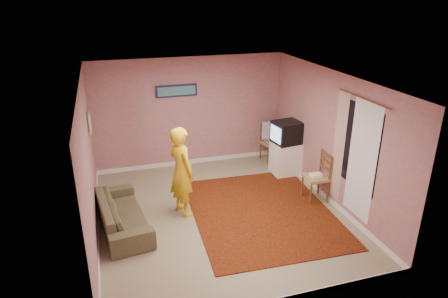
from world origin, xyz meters
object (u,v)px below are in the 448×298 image
object	(u,v)px
crt_tv	(287,132)
chair_a	(271,138)
sofa	(122,213)
chair_b	(316,172)
tv_cabinet	(285,158)
person	(181,171)

from	to	relation	value
crt_tv	chair_a	xyz separation A→B (m)	(-0.00, 0.83, -0.43)
chair_a	sofa	distance (m)	4.28
chair_a	chair_b	bearing A→B (deg)	-99.14
chair_b	sofa	size ratio (longest dim) A/B	0.29
tv_cabinet	crt_tv	xyz separation A→B (m)	(-0.01, -0.00, 0.63)
tv_cabinet	chair_a	xyz separation A→B (m)	(-0.01, 0.83, 0.20)
chair_a	tv_cabinet	bearing A→B (deg)	-99.95
person	chair_b	bearing A→B (deg)	-118.69
sofa	person	bearing A→B (deg)	-87.72
chair_b	person	size ratio (longest dim) A/B	0.32
tv_cabinet	chair_a	world-z (taller)	chair_a
person	chair_a	bearing A→B (deg)	-77.17
sofa	person	world-z (taller)	person
tv_cabinet	chair_a	size ratio (longest dim) A/B	1.47
crt_tv	chair_b	size ratio (longest dim) A/B	1.17
chair_a	person	size ratio (longest dim) A/B	0.30
tv_cabinet	sofa	distance (m)	3.95
chair_a	crt_tv	bearing A→B (deg)	-100.35
tv_cabinet	chair_a	bearing A→B (deg)	90.66
crt_tv	sofa	world-z (taller)	crt_tv
person	crt_tv	bearing A→B (deg)	-91.09
crt_tv	chair_a	size ratio (longest dim) A/B	1.24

